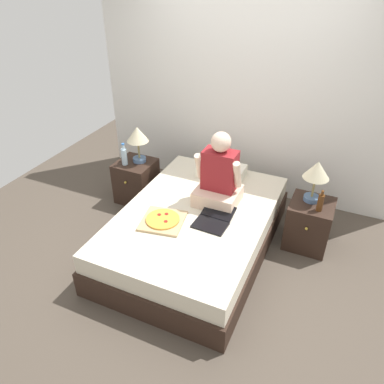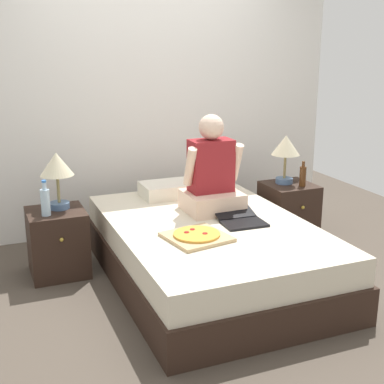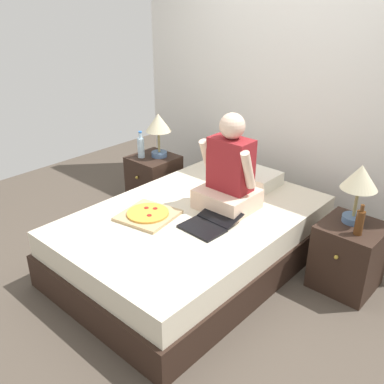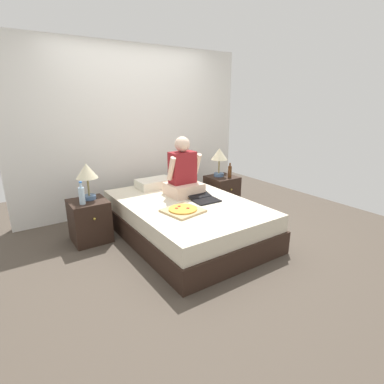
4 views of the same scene
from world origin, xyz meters
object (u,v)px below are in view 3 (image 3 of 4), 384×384
bed (194,239)px  laptop (208,224)px  nightstand_left (154,180)px  water_bottle (141,147)px  pizza_box (148,215)px  lamp_on_right_nightstand (360,181)px  nightstand_right (348,256)px  lamp_on_left_nightstand (158,126)px  beer_bottle (360,222)px  person_seated (229,175)px

bed → laptop: 0.35m
nightstand_left → water_bottle: size_ratio=1.91×
laptop → pizza_box: (-0.45, -0.20, -0.00)m
lamp_on_right_nightstand → pizza_box: bearing=-144.4°
nightstand_right → lamp_on_right_nightstand: lamp_on_right_nightstand is taller
laptop → lamp_on_left_nightstand: bearing=150.8°
beer_bottle → water_bottle: bearing=179.7°
nightstand_left → beer_bottle: bearing=-2.6°
nightstand_left → person_seated: bearing=-13.7°
nightstand_right → laptop: (-0.84, -0.65, 0.23)m
nightstand_left → lamp_on_right_nightstand: lamp_on_right_nightstand is taller
lamp_on_left_nightstand → lamp_on_right_nightstand: bearing=0.0°
lamp_on_left_nightstand → person_seated: size_ratio=0.58×
lamp_on_right_nightstand → beer_bottle: lamp_on_right_nightstand is taller
person_seated → beer_bottle: bearing=11.0°
water_bottle → beer_bottle: (2.28, -0.01, -0.02)m
nightstand_left → nightstand_right: (2.13, 0.00, 0.00)m
bed → nightstand_left: 1.20m
lamp_on_right_nightstand → person_seated: bearing=-159.0°
lamp_on_left_nightstand → laptop: size_ratio=1.05×
water_bottle → beer_bottle: water_bottle is taller
water_bottle → laptop: water_bottle is taller
beer_bottle → laptop: 1.07m
pizza_box → lamp_on_left_nightstand: bearing=131.7°
beer_bottle → pizza_box: beer_bottle is taller
lamp_on_right_nightstand → person_seated: size_ratio=0.58×
nightstand_left → lamp_on_left_nightstand: bearing=51.4°
lamp_on_left_nightstand → water_bottle: size_ratio=1.63×
bed → water_bottle: size_ratio=7.78×
water_bottle → lamp_on_right_nightstand: 2.19m
water_bottle → pizza_box: water_bottle is taller
beer_bottle → person_seated: person_seated is taller
nightstand_left → lamp_on_right_nightstand: 2.18m
water_bottle → beer_bottle: 2.28m
nightstand_right → beer_bottle: size_ratio=2.29×
pizza_box → laptop: bearing=24.4°
nightstand_right → lamp_on_right_nightstand: 0.59m
lamp_on_left_nightstand → bed: bearing=-30.8°
beer_bottle → person_seated: (-1.00, -0.19, 0.14)m
lamp_on_left_nightstand → laptop: bearing=-29.2°
lamp_on_left_nightstand → water_bottle: bearing=-130.6°
nightstand_left → beer_bottle: (2.20, -0.10, 0.36)m
nightstand_left → pizza_box: (0.84, -0.85, 0.23)m
nightstand_right → person_seated: (-0.93, -0.29, 0.50)m
person_seated → laptop: bearing=-76.2°
lamp_on_left_nightstand → person_seated: (1.16, -0.34, -0.09)m
water_bottle → beer_bottle: bearing=-0.3°
nightstand_right → beer_bottle: (0.07, -0.10, 0.36)m
lamp_on_left_nightstand → pizza_box: bearing=-48.3°
lamp_on_left_nightstand → laptop: 1.47m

